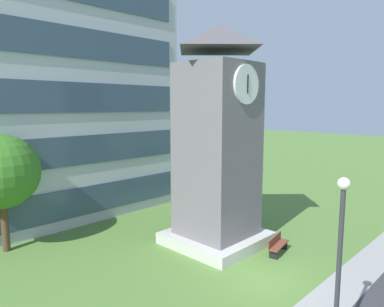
{
  "coord_description": "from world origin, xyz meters",
  "views": [
    {
      "loc": [
        -12.48,
        -7.82,
        7.57
      ],
      "look_at": [
        0.9,
        5.21,
        4.98
      ],
      "focal_mm": 33.01,
      "sensor_mm": 36.0,
      "label": 1
    }
  ],
  "objects_px": {
    "tree_by_building": "(1,172)",
    "street_lamp": "(340,250)",
    "clock_tower": "(217,149)",
    "park_bench": "(277,245)"
  },
  "relations": [
    {
      "from": "clock_tower",
      "to": "street_lamp",
      "type": "distance_m",
      "value": 9.67
    },
    {
      "from": "park_bench",
      "to": "tree_by_building",
      "type": "distance_m",
      "value": 14.56
    },
    {
      "from": "park_bench",
      "to": "street_lamp",
      "type": "distance_m",
      "value": 8.27
    },
    {
      "from": "clock_tower",
      "to": "park_bench",
      "type": "height_order",
      "value": "clock_tower"
    },
    {
      "from": "clock_tower",
      "to": "park_bench",
      "type": "distance_m",
      "value": 5.8
    },
    {
      "from": "street_lamp",
      "to": "tree_by_building",
      "type": "height_order",
      "value": "tree_by_building"
    },
    {
      "from": "clock_tower",
      "to": "street_lamp",
      "type": "xyz_separation_m",
      "value": [
        -4.51,
        -8.38,
        -1.73
      ]
    },
    {
      "from": "tree_by_building",
      "to": "street_lamp",
      "type": "bearing_deg",
      "value": -75.76
    },
    {
      "from": "clock_tower",
      "to": "tree_by_building",
      "type": "distance_m",
      "value": 11.14
    },
    {
      "from": "clock_tower",
      "to": "street_lamp",
      "type": "relative_size",
      "value": 2.07
    }
  ]
}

